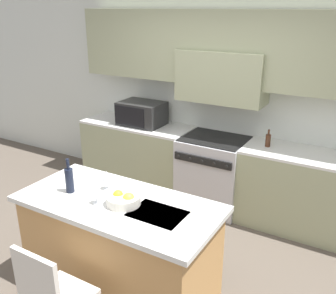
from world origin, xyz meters
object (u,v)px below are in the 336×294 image
Objects in this scene: range_stove at (213,172)px; microwave at (142,113)px; wine_bottle at (69,180)px; fruit_bowl at (124,199)px; wine_glass_near at (96,190)px; oil_bottle_on_counter at (268,140)px; wine_glass_far at (106,177)px.

range_stove is 1.56× the size of microwave.
microwave is 1.98m from wine_bottle.
wine_glass_near is at bearing -152.99° from fruit_bowl.
oil_bottle_on_counter reaches higher than fruit_bowl.
wine_bottle is 1.78× the size of wine_glass_near.
fruit_bowl is 1.41× the size of oil_bottle_on_counter.
range_stove is 2.91× the size of wine_bottle.
microwave reaches higher than range_stove.
microwave reaches higher than fruit_bowl.
range_stove is 1.89m from fruit_bowl.
wine_glass_far is at bearing 40.91° from wine_bottle.
wine_glass_near is 0.87× the size of oil_bottle_on_counter.
microwave reaches higher than oil_bottle_on_counter.
oil_bottle_on_counter is at bearing 58.01° from wine_bottle.
wine_bottle is 1.56× the size of oil_bottle_on_counter.
range_stove is at bearing -0.99° from microwave.
wine_bottle is 2.26m from oil_bottle_on_counter.
fruit_bowl is at bearing 27.01° from wine_glass_near.
wine_glass_far is at bearing -100.66° from range_stove.
wine_bottle reaches higher than range_stove.
wine_bottle reaches higher than wine_glass_far.
range_stove is 0.84m from oil_bottle_on_counter.
microwave is at bearing 114.38° from wine_glass_far.
oil_bottle_on_counter is (1.72, 0.01, -0.08)m from microwave.
wine_glass_near is (0.86, -1.95, -0.07)m from microwave.
wine_glass_far is 1.96m from oil_bottle_on_counter.
fruit_bowl is (0.20, 0.10, -0.07)m from wine_glass_near.
oil_bottle_on_counter is at bearing 70.49° from fruit_bowl.
microwave is at bearing 179.01° from range_stove.
wine_glass_far is 0.87× the size of oil_bottle_on_counter.
oil_bottle_on_counter is (1.20, 1.92, -0.01)m from wine_bottle.
wine_bottle is at bearing -139.09° from wine_glass_far.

